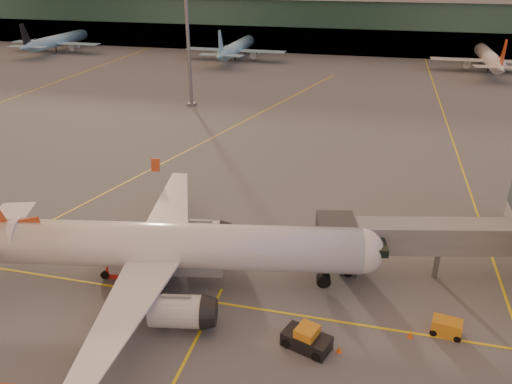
% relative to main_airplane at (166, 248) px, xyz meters
% --- Properties ---
extents(ground, '(600.00, 600.00, 0.00)m').
position_rel_main_airplane_xyz_m(ground, '(0.05, -6.66, -3.90)').
color(ground, '#4C4F54').
rests_on(ground, ground).
extents(taxi_markings, '(100.12, 173.00, 0.01)m').
position_rel_main_airplane_xyz_m(taxi_markings, '(-7.27, 37.83, -3.89)').
color(taxi_markings, yellow).
rests_on(taxi_markings, ground).
extents(terminal, '(400.00, 20.00, 17.60)m').
position_rel_main_airplane_xyz_m(terminal, '(0.05, 135.14, 4.86)').
color(terminal, '#19382D').
rests_on(terminal, ground).
extents(mast_west_near, '(2.40, 2.40, 25.60)m').
position_rel_main_airplane_xyz_m(mast_west_near, '(-19.95, 59.34, 10.96)').
color(mast_west_near, slate).
rests_on(mast_west_near, ground).
extents(distant_aircraft_row, '(290.00, 34.00, 13.00)m').
position_rel_main_airplane_xyz_m(distant_aircraft_row, '(-20.95, 111.34, -3.90)').
color(distant_aircraft_row, '#7FB7D6').
rests_on(distant_aircraft_row, ground).
extents(main_airplane, '(39.55, 35.90, 12.00)m').
position_rel_main_airplane_xyz_m(main_airplane, '(0.00, 0.00, 0.00)').
color(main_airplane, silver).
rests_on(main_airplane, ground).
extents(jet_bridge, '(23.69, 8.21, 5.92)m').
position_rel_main_airplane_xyz_m(jet_bridge, '(25.40, 7.46, 0.20)').
color(jet_bridge, slate).
rests_on(jet_bridge, ground).
extents(catering_truck, '(5.39, 2.80, 4.02)m').
position_rel_main_airplane_xyz_m(catering_truck, '(-4.87, 0.51, -1.61)').
color(catering_truck, red).
rests_on(catering_truck, ground).
extents(gpu_cart, '(2.51, 1.74, 1.36)m').
position_rel_main_airplane_xyz_m(gpu_cart, '(24.33, -1.14, -3.24)').
color(gpu_cart, orange).
rests_on(gpu_cart, ground).
extents(pushback_tug, '(4.11, 3.05, 1.89)m').
position_rel_main_airplane_xyz_m(pushback_tug, '(13.67, -5.30, -3.13)').
color(pushback_tug, black).
rests_on(pushback_tug, ground).
extents(cone_nose, '(0.44, 0.44, 0.56)m').
position_rel_main_airplane_xyz_m(cone_nose, '(21.56, -2.22, -3.63)').
color(cone_nose, '#FA570D').
rests_on(cone_nose, ground).
extents(cone_tail, '(0.38, 0.38, 0.49)m').
position_rel_main_airplane_xyz_m(cone_tail, '(-18.70, 1.31, -3.66)').
color(cone_tail, '#FA570D').
rests_on(cone_tail, ground).
extents(cone_fwd, '(0.41, 0.41, 0.52)m').
position_rel_main_airplane_xyz_m(cone_fwd, '(16.21, -5.22, -3.65)').
color(cone_fwd, '#FA570D').
rests_on(cone_fwd, ground).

